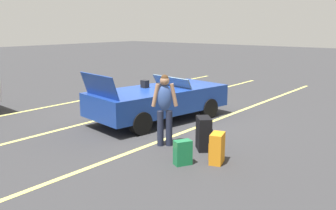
# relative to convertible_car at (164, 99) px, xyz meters

# --- Properties ---
(ground_plane) EXTENTS (80.00, 80.00, 0.00)m
(ground_plane) POSITION_rel_convertible_car_xyz_m (-0.20, 0.03, -0.59)
(ground_plane) COLOR #333335
(lot_line_near) EXTENTS (18.00, 0.12, 0.01)m
(lot_line_near) POSITION_rel_convertible_car_xyz_m (-0.20, -1.28, -0.59)
(lot_line_near) COLOR #EAE066
(lot_line_near) RESTS_ON ground_plane
(lot_line_mid) EXTENTS (18.00, 0.12, 0.01)m
(lot_line_mid) POSITION_rel_convertible_car_xyz_m (-0.20, 1.42, -0.59)
(lot_line_mid) COLOR #EAE066
(lot_line_mid) RESTS_ON ground_plane
(lot_line_far) EXTENTS (18.00, 0.12, 0.01)m
(lot_line_far) POSITION_rel_convertible_car_xyz_m (-0.20, 4.12, -0.59)
(lot_line_far) COLOR #EAE066
(lot_line_far) RESTS_ON ground_plane
(convertible_car) EXTENTS (4.37, 2.41, 1.53)m
(convertible_car) POSITION_rel_convertible_car_xyz_m (0.00, 0.00, 0.00)
(convertible_car) COLOR navy
(convertible_car) RESTS_ON ground_plane
(suitcase_large_black) EXTENTS (0.54, 0.54, 0.74)m
(suitcase_large_black) POSITION_rel_convertible_car_xyz_m (-1.53, -2.43, -0.22)
(suitcase_large_black) COLOR black
(suitcase_large_black) RESTS_ON ground_plane
(suitcase_medium_bright) EXTENTS (0.46, 0.36, 0.62)m
(suitcase_medium_bright) POSITION_rel_convertible_car_xyz_m (-2.05, -3.08, -0.28)
(suitcase_medium_bright) COLOR orange
(suitcase_medium_bright) RESTS_ON ground_plane
(suitcase_small_carryon) EXTENTS (0.39, 0.33, 0.50)m
(suitcase_small_carryon) POSITION_rel_convertible_car_xyz_m (-2.55, -2.60, -0.34)
(suitcase_small_carryon) COLOR #19723F
(suitcase_small_carryon) RESTS_ON ground_plane
(traveler_person) EXTENTS (0.47, 0.51, 1.65)m
(traveler_person) POSITION_rel_convertible_car_xyz_m (-1.87, -1.57, 0.34)
(traveler_person) COLOR #1E2338
(traveler_person) RESTS_ON ground_plane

